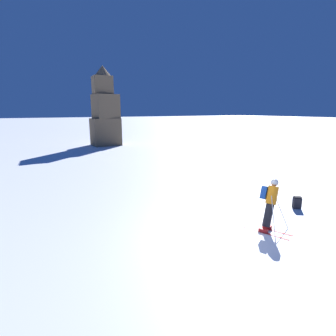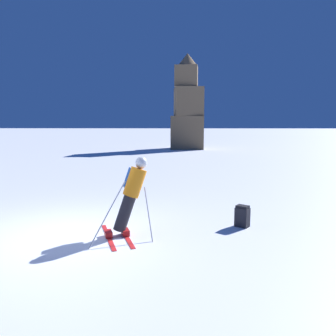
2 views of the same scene
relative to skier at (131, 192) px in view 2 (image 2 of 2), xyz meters
The scene contains 4 objects.
ground_plane 1.75m from the skier, behind, with size 300.00×300.00×0.00m, color white.
skier is the anchor object (origin of this frame).
rock_pillar 24.10m from the skier, 86.25° to the left, with size 2.99×2.63×8.65m.
spare_backpack 2.64m from the skier, 14.26° to the left, with size 0.37×0.35×0.50m.
Camera 2 is at (2.54, -6.61, 2.37)m, focal length 35.00 mm.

